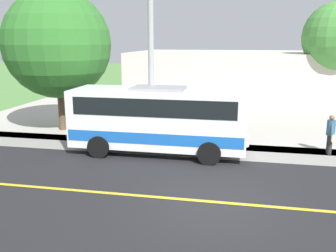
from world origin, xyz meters
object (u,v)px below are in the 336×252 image
street_light_pole (150,45)px  shuttle_bus_front (159,117)px  tree_curbside (57,44)px  pedestrian_with_bags (331,133)px  commercial_building (239,74)px

street_light_pole → shuttle_bus_front: bearing=46.8°
shuttle_bus_front → tree_curbside: tree_curbside is taller
pedestrian_with_bags → street_light_pole: bearing=-84.1°
street_light_pole → tree_curbside: bearing=-114.8°
pedestrian_with_bags → commercial_building: bearing=-166.0°
shuttle_bus_front → commercial_building: commercial_building is taller
shuttle_bus_front → street_light_pole: (-0.41, -0.44, 2.92)m
pedestrian_with_bags → commercial_building: size_ratio=0.10×
street_light_pole → commercial_building: size_ratio=0.47×
shuttle_bus_front → pedestrian_with_bags: bearing=99.6°
pedestrian_with_bags → tree_curbside: (-1.75, -12.91, 3.53)m
tree_curbside → commercial_building: bearing=147.3°
street_light_pole → pedestrian_with_bags: bearing=95.9°
pedestrian_with_bags → shuttle_bus_front: bearing=-80.4°
shuttle_bus_front → street_light_pole: 2.98m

